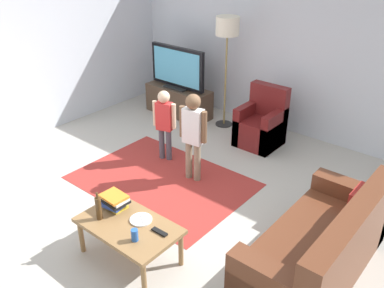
{
  "coord_description": "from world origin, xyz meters",
  "views": [
    {
      "loc": [
        2.85,
        -2.82,
        2.97
      ],
      "look_at": [
        0.0,
        0.6,
        0.65
      ],
      "focal_mm": 39.12,
      "sensor_mm": 36.0,
      "label": 1
    }
  ],
  "objects": [
    {
      "name": "plate",
      "position": [
        0.37,
        -0.62,
        0.43
      ],
      "size": [
        0.22,
        0.22,
        0.02
      ],
      "color": "white",
      "rests_on": "coffee_table"
    },
    {
      "name": "ground",
      "position": [
        0.0,
        0.0,
        0.0
      ],
      "size": [
        7.8,
        7.8,
        0.0
      ],
      "primitive_type": "plane",
      "color": "#B2ADA3"
    },
    {
      "name": "book_stack",
      "position": [
        0.02,
        -0.64,
        0.5
      ],
      "size": [
        0.28,
        0.23,
        0.16
      ],
      "color": "yellow",
      "rests_on": "coffee_table"
    },
    {
      "name": "bottle",
      "position": [
        0.04,
        -0.86,
        0.55
      ],
      "size": [
        0.06,
        0.06,
        0.3
      ],
      "color": "#4C3319",
      "rests_on": "coffee_table"
    },
    {
      "name": "child_near_tv",
      "position": [
        -0.8,
        0.97,
        0.62
      ],
      "size": [
        0.33,
        0.18,
        1.03
      ],
      "color": "#4C4C59",
      "rests_on": "ground"
    },
    {
      "name": "soda_can",
      "position": [
        0.54,
        -0.86,
        0.48
      ],
      "size": [
        0.07,
        0.07,
        0.12
      ],
      "primitive_type": "cylinder",
      "color": "#2659B2",
      "rests_on": "coffee_table"
    },
    {
      "name": "child_center",
      "position": [
        -0.16,
        0.81,
        0.71
      ],
      "size": [
        0.4,
        0.19,
        1.19
      ],
      "color": "gray",
      "rests_on": "ground"
    },
    {
      "name": "tv_remote",
      "position": [
        0.64,
        -0.64,
        0.43
      ],
      "size": [
        0.17,
        0.05,
        0.02
      ],
      "primitive_type": "cube",
      "rotation": [
        0.0,
        0.0,
        0.02
      ],
      "color": "black",
      "rests_on": "coffee_table"
    },
    {
      "name": "armchair",
      "position": [
        -0.01,
        2.26,
        0.3
      ],
      "size": [
        0.6,
        0.6,
        0.9
      ],
      "color": "maroon",
      "rests_on": "ground"
    },
    {
      "name": "wall_left",
      "position": [
        -3.0,
        0.0,
        1.35
      ],
      "size": [
        0.12,
        6.0,
        2.7
      ],
      "primitive_type": "cube",
      "color": "silver",
      "rests_on": "ground"
    },
    {
      "name": "area_rug",
      "position": [
        -0.42,
        0.5,
        0.0
      ],
      "size": [
        2.2,
        1.6,
        0.01
      ],
      "primitive_type": "cube",
      "color": "#9E2D28",
      "rests_on": "ground"
    },
    {
      "name": "coffee_table",
      "position": [
        0.32,
        -0.74,
        0.37
      ],
      "size": [
        1.0,
        0.6,
        0.42
      ],
      "color": "olive",
      "rests_on": "ground"
    },
    {
      "name": "wall_back",
      "position": [
        0.0,
        3.0,
        1.35
      ],
      "size": [
        6.0,
        0.12,
        2.7
      ],
      "primitive_type": "cube",
      "color": "silver",
      "rests_on": "ground"
    },
    {
      "name": "tv_stand",
      "position": [
        -1.72,
        2.3,
        0.24
      ],
      "size": [
        1.2,
        0.44,
        0.5
      ],
      "color": "#4C3828",
      "rests_on": "ground"
    },
    {
      "name": "floor_lamp",
      "position": [
        -0.84,
        2.45,
        1.54
      ],
      "size": [
        0.36,
        0.36,
        1.78
      ],
      "color": "#262626",
      "rests_on": "ground"
    },
    {
      "name": "tv",
      "position": [
        -1.72,
        2.28,
        0.85
      ],
      "size": [
        1.1,
        0.28,
        0.71
      ],
      "color": "black",
      "rests_on": "tv_stand"
    },
    {
      "name": "couch",
      "position": [
        1.87,
        0.27,
        0.29
      ],
      "size": [
        0.8,
        1.8,
        0.86
      ],
      "color": "brown",
      "rests_on": "ground"
    }
  ]
}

